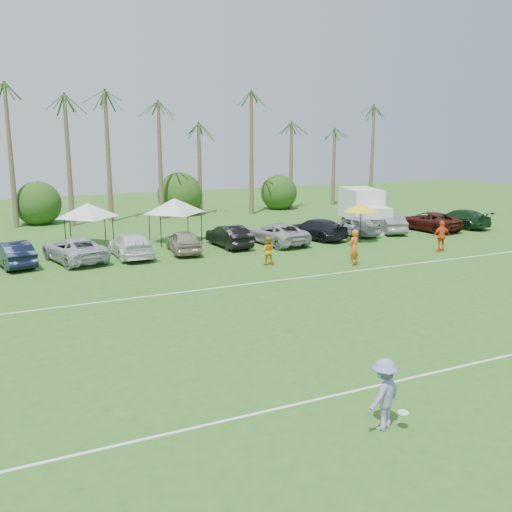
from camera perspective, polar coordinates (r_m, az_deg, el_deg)
name	(u,v)px	position (r m, az deg, el deg)	size (l,w,h in m)	color
ground	(429,415)	(15.99, 16.94, -14.95)	(120.00, 120.00, 0.00)	#30611D
field_lines	(283,324)	(22.01, 2.74, -6.81)	(80.00, 12.10, 0.01)	white
palm_tree_3	(2,94)	(48.44, -24.09, 14.54)	(2.40, 2.40, 11.90)	brown
palm_tree_4	(60,130)	(48.67, -19.02, 11.85)	(2.40, 2.40, 8.90)	brown
palm_tree_5	(110,119)	(49.33, -14.36, 13.13)	(2.40, 2.40, 9.90)	brown
palm_tree_6	(158,109)	(50.32, -9.81, 14.28)	(2.40, 2.40, 10.90)	brown
palm_tree_7	(202,100)	(51.61, -5.42, 15.28)	(2.40, 2.40, 11.90)	brown
palm_tree_8	(254,130)	(53.47, -0.21, 12.45)	(2.40, 2.40, 8.90)	brown
palm_tree_9	(301,121)	(55.81, 4.56, 13.29)	(2.40, 2.40, 9.90)	brown
palm_tree_10	(346,113)	(58.50, 8.94, 13.97)	(2.40, 2.40, 10.90)	brown
palm_tree_11	(379,105)	(60.88, 12.18, 14.57)	(2.40, 2.40, 11.90)	brown
bush_tree_1	(38,201)	(49.75, -21.01, 5.13)	(4.00, 4.00, 4.00)	brown
bush_tree_2	(179,195)	(52.09, -7.70, 6.09)	(4.00, 4.00, 4.00)	brown
bush_tree_3	(277,190)	(55.96, 2.14, 6.60)	(4.00, 4.00, 4.00)	brown
sideline_player_a	(354,248)	(31.88, 9.74, 0.83)	(0.73, 0.48, 2.01)	orange
sideline_player_b	(267,251)	(31.61, 1.16, 0.52)	(0.77, 0.60, 1.59)	orange
sideline_player_c	(442,236)	(36.99, 18.06, 1.90)	(1.14, 0.47, 1.94)	#ED551A
box_truck	(364,208)	(44.45, 10.77, 4.75)	(3.73, 6.26, 3.03)	white
canopy_tent_left	(87,203)	(38.34, -16.55, 5.11)	(4.05, 4.05, 3.28)	black
canopy_tent_right	(174,198)	(38.46, -8.19, 5.74)	(4.27, 4.27, 3.46)	black
market_umbrella	(361,207)	(38.73, 10.47, 4.79)	(2.35, 2.35, 2.62)	black
frisbee_player	(384,394)	(14.66, 12.66, -13.34)	(1.34, 1.05, 1.81)	#8482B9
parked_car_1	(13,254)	(34.01, -23.16, 0.21)	(1.50, 4.31, 1.42)	black
parked_car_2	(74,249)	(34.05, -17.73, 0.63)	(2.36, 5.11, 1.42)	silver
parked_car_3	(131,245)	(34.50, -12.41, 1.07)	(1.99, 4.90, 1.42)	white
parked_car_4	(184,241)	(35.17, -7.23, 1.46)	(1.68, 4.17, 1.42)	gray
parked_car_5	(229,236)	(36.78, -2.74, 2.01)	(1.50, 4.31, 1.42)	black
parked_car_6	(277,234)	(37.68, 2.08, 2.26)	(2.36, 5.11, 1.42)	#ACACAE
parked_car_7	(315,229)	(39.67, 5.89, 2.70)	(1.99, 4.90, 1.42)	black
parked_car_8	(353,226)	(41.47, 9.66, 3.00)	(1.68, 4.17, 1.42)	#ABABB2
parked_car_9	(389,223)	(43.34, 13.20, 3.24)	(1.50, 4.31, 1.42)	slate
parked_car_10	(428,221)	(45.02, 16.83, 3.36)	(2.36, 5.11, 1.42)	#471410
parked_car_11	(460,218)	(47.28, 19.69, 3.57)	(1.99, 4.90, 1.42)	#143419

